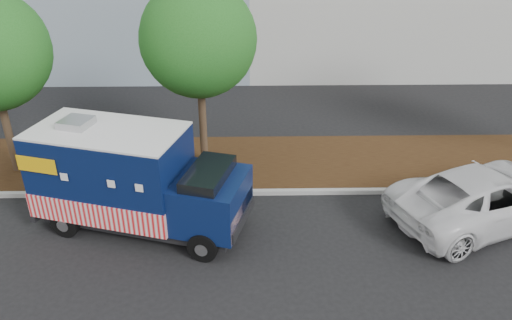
{
  "coord_description": "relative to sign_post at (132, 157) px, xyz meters",
  "views": [
    {
      "loc": [
        1.86,
        -12.4,
        8.5
      ],
      "look_at": [
        2.1,
        0.6,
        1.68
      ],
      "focal_mm": 35.0,
      "sensor_mm": 36.0,
      "label": 1
    }
  ],
  "objects": [
    {
      "name": "food_truck",
      "position": [
        0.4,
        -1.99,
        0.25
      ],
      "size": [
        6.41,
        3.78,
        3.19
      ],
      "rotation": [
        0.0,
        0.0,
        -0.28
      ],
      "color": "black",
      "rests_on": "ground"
    },
    {
      "name": "sign_post",
      "position": [
        0.0,
        0.0,
        0.0
      ],
      "size": [
        0.06,
        0.06,
        2.4
      ],
      "primitive_type": "cube",
      "color": "#473828",
      "rests_on": "ground"
    },
    {
      "name": "curb",
      "position": [
        1.85,
        -0.39,
        -1.12
      ],
      "size": [
        120.0,
        0.18,
        0.15
      ],
      "primitive_type": "cube",
      "color": "#9E9E99",
      "rests_on": "ground"
    },
    {
      "name": "ground",
      "position": [
        1.85,
        -1.79,
        -1.2
      ],
      "size": [
        120.0,
        120.0,
        0.0
      ],
      "primitive_type": "plane",
      "color": "black",
      "rests_on": "ground"
    },
    {
      "name": "mulch_strip",
      "position": [
        1.85,
        1.71,
        -1.12
      ],
      "size": [
        120.0,
        4.0,
        0.15
      ],
      "primitive_type": "cube",
      "color": "black",
      "rests_on": "ground"
    },
    {
      "name": "tree_b",
      "position": [
        2.17,
        1.67,
        3.32
      ],
      "size": [
        3.75,
        3.75,
        6.41
      ],
      "color": "#38281C",
      "rests_on": "ground"
    },
    {
      "name": "white_car",
      "position": [
        10.63,
        -1.93,
        -0.39
      ],
      "size": [
        6.43,
        4.69,
        1.63
      ],
      "primitive_type": "imported",
      "rotation": [
        0.0,
        0.0,
        1.95
      ],
      "color": "silver",
      "rests_on": "ground"
    }
  ]
}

